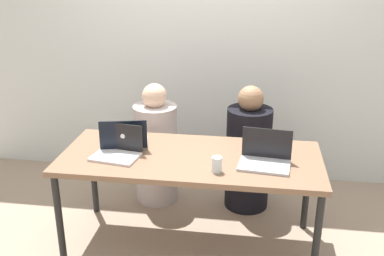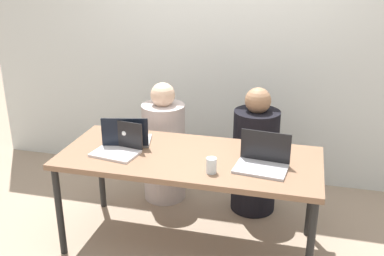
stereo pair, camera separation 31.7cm
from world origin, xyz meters
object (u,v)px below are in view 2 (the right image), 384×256
Objects in this scene: laptop_front_right at (262,161)px; laptop_front_left at (118,147)px; person_on_right at (255,157)px; water_glass_right at (211,166)px; laptop_back_left at (127,138)px; person_on_left at (164,148)px.

laptop_front_right is 1.03m from laptop_front_left.
water_glass_right is (-0.19, -0.86, 0.30)m from person_on_right.
person_on_right reaches higher than laptop_front_left.
person_on_right is 1.10m from laptop_back_left.
person_on_left is 0.64m from laptop_back_left.
water_glass_right is (0.71, -0.31, -0.00)m from laptop_back_left.
person_on_left reaches higher than laptop_front_right.
water_glass_right is at bearing 131.85° from person_on_left.
laptop_front_left reaches higher than water_glass_right.
water_glass_right is (-0.31, -0.16, -0.00)m from laptop_front_right.
laptop_back_left is at bearing 156.22° from water_glass_right.
water_glass_right is at bearing 66.74° from person_on_right.
water_glass_right is at bearing 142.89° from laptop_back_left.
laptop_front_right is (0.12, -0.70, 0.30)m from person_on_right.
person_on_left is 0.99× the size of person_on_right.
laptop_back_left is 1.11× the size of laptop_front_left.
laptop_back_left is at bearing 85.77° from person_on_left.
person_on_right is 2.98× the size of laptop_front_right.
laptop_back_left is 0.17m from laptop_front_left.
laptop_front_right is 0.35m from water_glass_right.
person_on_left is at bearing -10.80° from person_on_right.
person_on_right reaches higher than water_glass_right.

